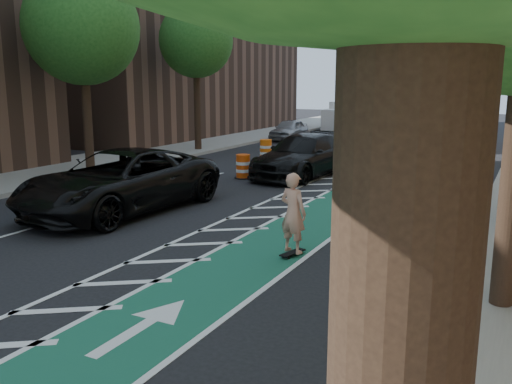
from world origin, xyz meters
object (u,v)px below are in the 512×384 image
Objects in this scene: skateboarder at (293,213)px; barrel_a at (193,175)px; suv_near at (120,181)px; suv_far at (303,156)px.

skateboarder is 8.46m from barrel_a.
suv_near is 8.38m from suv_far.
skateboarder reaches higher than barrel_a.
suv_near is (-6.10, 1.52, -0.07)m from skateboarder.
skateboarder reaches higher than suv_near.
barrel_a is (-0.23, 4.07, -0.48)m from suv_near.
suv_near is at bearing -86.77° from barrel_a.
suv_near reaches higher than suv_far.
skateboarder is at bearing -10.07° from suv_near.
skateboarder reaches higher than suv_far.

